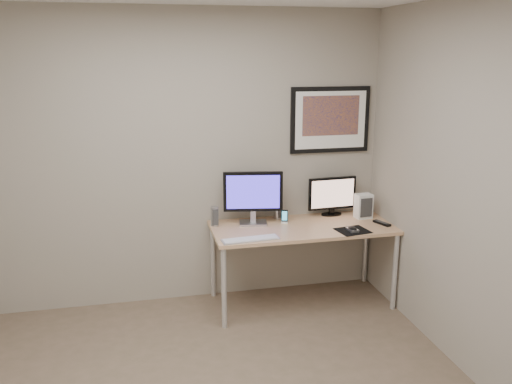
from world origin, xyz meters
TOP-DOWN VIEW (x-y plane):
  - room at (0.00, 0.45)m, footprint 3.60×3.60m
  - desk at (1.00, 1.35)m, footprint 1.60×0.70m
  - framed_art at (1.35, 1.68)m, footprint 0.75×0.04m
  - monitor_large at (0.59, 1.51)m, footprint 0.52×0.21m
  - monitor_tv at (1.37, 1.61)m, footprint 0.47×0.12m
  - speaker_left at (0.24, 1.53)m, footprint 0.07×0.07m
  - speaker_right at (0.85, 1.62)m, footprint 0.09×0.09m
  - phone_dock at (0.87, 1.47)m, footprint 0.07×0.07m
  - keyboard at (0.47, 1.09)m, footprint 0.48×0.17m
  - mousepad at (1.38, 1.13)m, footprint 0.30×0.27m
  - mouse at (1.37, 1.11)m, footprint 0.08×0.12m
  - remote at (1.71, 1.24)m, footprint 0.11×0.19m
  - fan_unit at (1.62, 1.46)m, footprint 0.16×0.12m

SIDE VIEW (x-z plane):
  - desk at x=1.00m, z-range 0.30..1.03m
  - mousepad at x=1.38m, z-range 0.73..0.73m
  - keyboard at x=0.47m, z-range 0.73..0.75m
  - remote at x=1.71m, z-range 0.73..0.75m
  - mouse at x=1.37m, z-range 0.73..0.77m
  - phone_dock at x=0.87m, z-range 0.73..0.85m
  - speaker_left at x=0.24m, z-range 0.73..0.90m
  - speaker_right at x=0.85m, z-range 0.73..0.91m
  - fan_unit at x=1.62m, z-range 0.73..0.96m
  - monitor_tv at x=1.37m, z-range 0.74..1.11m
  - monitor_large at x=0.59m, z-range 0.76..1.23m
  - framed_art at x=1.35m, z-range 1.32..1.92m
  - room at x=0.00m, z-range -0.16..3.44m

